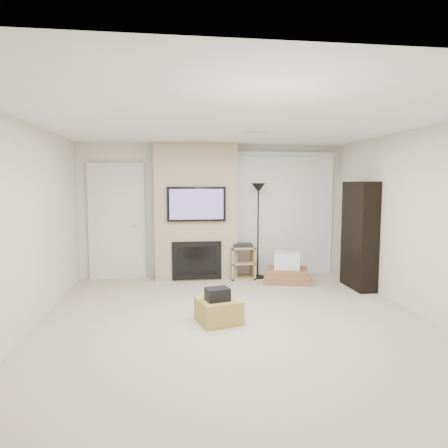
{
  "coord_description": "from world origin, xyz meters",
  "views": [
    {
      "loc": [
        -0.79,
        -4.82,
        1.77
      ],
      "look_at": [
        0.0,
        1.2,
        1.15
      ],
      "focal_mm": 32.0,
      "sensor_mm": 36.0,
      "label": 1
    }
  ],
  "objects": [
    {
      "name": "floor",
      "position": [
        0.0,
        0.0,
        0.0
      ],
      "size": [
        5.0,
        5.5,
        0.0
      ],
      "primitive_type": "cube",
      "color": "#BCB39A",
      "rests_on": "ground"
    },
    {
      "name": "ceiling",
      "position": [
        0.0,
        0.0,
        2.5
      ],
      "size": [
        5.0,
        5.5,
        0.0
      ],
      "primitive_type": "cube",
      "color": "white",
      "rests_on": "wall_back"
    },
    {
      "name": "wall_back",
      "position": [
        0.0,
        2.75,
        1.25
      ],
      "size": [
        5.0,
        0.0,
        2.5
      ],
      "primitive_type": "cube",
      "rotation": [
        1.57,
        0.0,
        0.0
      ],
      "color": "silver",
      "rests_on": "ground"
    },
    {
      "name": "wall_front",
      "position": [
        0.0,
        -2.75,
        1.25
      ],
      "size": [
        5.0,
        0.0,
        2.5
      ],
      "primitive_type": "cube",
      "rotation": [
        1.57,
        0.0,
        0.0
      ],
      "color": "silver",
      "rests_on": "ground"
    },
    {
      "name": "wall_left",
      "position": [
        -2.5,
        0.0,
        1.25
      ],
      "size": [
        0.0,
        5.5,
        2.5
      ],
      "primitive_type": "cube",
      "rotation": [
        1.57,
        0.0,
        1.57
      ],
      "color": "silver",
      "rests_on": "ground"
    },
    {
      "name": "wall_right",
      "position": [
        2.5,
        0.0,
        1.25
      ],
      "size": [
        0.0,
        5.5,
        2.5
      ],
      "primitive_type": "cube",
      "rotation": [
        1.57,
        0.0,
        1.57
      ],
      "color": "silver",
      "rests_on": "ground"
    },
    {
      "name": "hvac_vent",
      "position": [
        0.4,
        0.8,
        2.5
      ],
      "size": [
        0.35,
        0.18,
        0.01
      ],
      "primitive_type": "cube",
      "color": "silver",
      "rests_on": "ceiling"
    },
    {
      "name": "ottoman",
      "position": [
        -0.22,
        0.09,
        0.15
      ],
      "size": [
        0.61,
        0.61,
        0.3
      ],
      "primitive_type": "cube",
      "rotation": [
        0.0,
        0.0,
        0.26
      ],
      "color": "#AC8A40",
      "rests_on": "floor"
    },
    {
      "name": "black_bag",
      "position": [
        -0.23,
        0.05,
        0.38
      ],
      "size": [
        0.33,
        0.28,
        0.16
      ],
      "primitive_type": "cube",
      "rotation": [
        0.0,
        0.0,
        0.26
      ],
      "color": "black",
      "rests_on": "ottoman"
    },
    {
      "name": "fireplace_wall",
      "position": [
        -0.35,
        2.54,
        1.24
      ],
      "size": [
        1.5,
        0.47,
        2.5
      ],
      "color": "tan",
      "rests_on": "floor"
    },
    {
      "name": "entry_door",
      "position": [
        -1.8,
        2.71,
        1.05
      ],
      "size": [
        1.02,
        0.11,
        2.14
      ],
      "color": "silver",
      "rests_on": "floor"
    },
    {
      "name": "vertical_blinds",
      "position": [
        1.4,
        2.7,
        1.27
      ],
      "size": [
        1.98,
        0.1,
        2.37
      ],
      "color": "silver",
      "rests_on": "floor"
    },
    {
      "name": "floor_lamp",
      "position": [
        0.8,
        2.41,
        1.4
      ],
      "size": [
        0.26,
        0.26,
        1.78
      ],
      "color": "black",
      "rests_on": "floor"
    },
    {
      "name": "av_stand",
      "position": [
        0.5,
        2.4,
        0.35
      ],
      "size": [
        0.45,
        0.38,
        0.66
      ],
      "color": "tan",
      "rests_on": "floor"
    },
    {
      "name": "box_stack",
      "position": [
        1.24,
        2.02,
        0.21
      ],
      "size": [
        0.95,
        0.81,
        0.55
      ],
      "color": "#95603C",
      "rests_on": "floor"
    },
    {
      "name": "bookshelf",
      "position": [
        2.34,
        1.48,
        0.9
      ],
      "size": [
        0.3,
        0.8,
        1.8
      ],
      "color": "black",
      "rests_on": "floor"
    }
  ]
}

